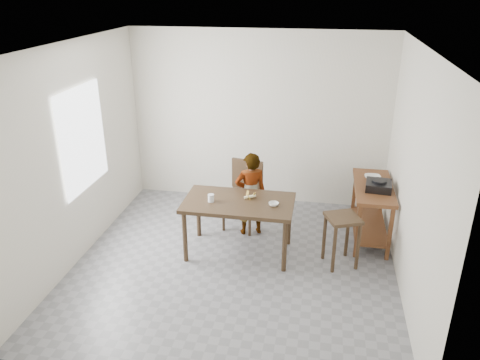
% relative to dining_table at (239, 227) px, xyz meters
% --- Properties ---
extents(floor, '(4.00, 4.00, 0.04)m').
position_rel_dining_table_xyz_m(floor, '(0.00, -0.30, -0.40)').
color(floor, slate).
rests_on(floor, ground).
extents(ceiling, '(4.00, 4.00, 0.04)m').
position_rel_dining_table_xyz_m(ceiling, '(0.00, -0.30, 2.35)').
color(ceiling, white).
rests_on(ceiling, wall_back).
extents(wall_back, '(4.00, 0.04, 2.70)m').
position_rel_dining_table_xyz_m(wall_back, '(0.00, 1.72, 0.98)').
color(wall_back, beige).
rests_on(wall_back, ground).
extents(wall_front, '(4.00, 0.04, 2.70)m').
position_rel_dining_table_xyz_m(wall_front, '(0.00, -2.32, 0.98)').
color(wall_front, beige).
rests_on(wall_front, ground).
extents(wall_left, '(0.04, 4.00, 2.70)m').
position_rel_dining_table_xyz_m(wall_left, '(-2.02, -0.30, 0.98)').
color(wall_left, beige).
rests_on(wall_left, ground).
extents(wall_right, '(0.04, 4.00, 2.70)m').
position_rel_dining_table_xyz_m(wall_right, '(2.02, -0.30, 0.98)').
color(wall_right, beige).
rests_on(wall_right, ground).
extents(window_pane, '(0.02, 1.10, 1.30)m').
position_rel_dining_table_xyz_m(window_pane, '(-1.97, -0.10, 1.12)').
color(window_pane, white).
rests_on(window_pane, wall_left).
extents(dining_table, '(1.40, 0.80, 0.75)m').
position_rel_dining_table_xyz_m(dining_table, '(0.00, 0.00, 0.00)').
color(dining_table, '#372717').
rests_on(dining_table, floor).
extents(prep_counter, '(0.50, 1.20, 0.80)m').
position_rel_dining_table_xyz_m(prep_counter, '(1.72, 0.70, 0.03)').
color(prep_counter, '#59321A').
rests_on(prep_counter, floor).
extents(child, '(0.52, 0.43, 1.21)m').
position_rel_dining_table_xyz_m(child, '(0.07, 0.54, 0.23)').
color(child, silver).
rests_on(child, floor).
extents(dining_chair, '(0.56, 0.56, 0.97)m').
position_rel_dining_table_xyz_m(dining_chair, '(-0.08, 0.69, 0.11)').
color(dining_chair, '#372717').
rests_on(dining_chair, floor).
extents(stool, '(0.50, 0.50, 0.68)m').
position_rel_dining_table_xyz_m(stool, '(1.31, -0.04, -0.04)').
color(stool, '#372717').
rests_on(stool, floor).
extents(glass_tumbler, '(0.10, 0.10, 0.10)m').
position_rel_dining_table_xyz_m(glass_tumbler, '(-0.34, -0.07, 0.42)').
color(glass_tumbler, white).
rests_on(glass_tumbler, dining_table).
extents(small_bowl, '(0.14, 0.14, 0.04)m').
position_rel_dining_table_xyz_m(small_bowl, '(0.45, -0.05, 0.40)').
color(small_bowl, white).
rests_on(small_bowl, dining_table).
extents(banana, '(0.21, 0.18, 0.06)m').
position_rel_dining_table_xyz_m(banana, '(0.13, 0.10, 0.41)').
color(banana, '#FBCB4B').
rests_on(banana, dining_table).
extents(serving_bowl, '(0.23, 0.23, 0.06)m').
position_rel_dining_table_xyz_m(serving_bowl, '(1.71, 0.90, 0.45)').
color(serving_bowl, white).
rests_on(serving_bowl, prep_counter).
extents(gas_burner, '(0.36, 0.36, 0.11)m').
position_rel_dining_table_xyz_m(gas_burner, '(1.76, 0.57, 0.48)').
color(gas_burner, black).
rests_on(gas_burner, prep_counter).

